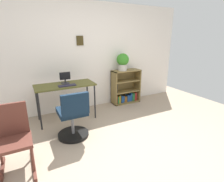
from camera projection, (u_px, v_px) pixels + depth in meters
name	position (u px, v px, depth m)	size (l,w,h in m)	color
ground_plane	(136.00, 157.00, 2.49)	(6.24, 6.24, 0.00)	tan
wall_back	(83.00, 57.00, 3.95)	(5.20, 0.12, 2.37)	silver
desk	(65.00, 87.00, 3.44)	(1.14, 0.52, 0.74)	#504D20
monitor	(65.00, 78.00, 3.45)	(0.21, 0.17, 0.23)	#262628
keyboard	(67.00, 85.00, 3.30)	(0.33, 0.13, 0.02)	#262236
office_chair	(73.00, 118.00, 2.86)	(0.52, 0.55, 0.84)	black
rocking_chair	(13.00, 137.00, 2.18)	(0.42, 0.64, 0.85)	#572B21
bookshelf_low	(125.00, 88.00, 4.48)	(0.72, 0.30, 0.84)	olive
potted_plant_on_shelf	(123.00, 61.00, 4.17)	(0.29, 0.29, 0.41)	#B7B2A8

